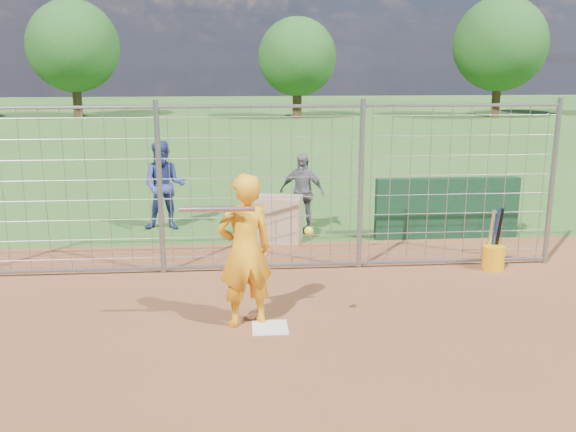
{
  "coord_description": "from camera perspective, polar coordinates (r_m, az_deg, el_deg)",
  "views": [
    {
      "loc": [
        -0.36,
        -7.39,
        3.16
      ],
      "look_at": [
        0.3,
        0.8,
        1.15
      ],
      "focal_mm": 40.0,
      "sensor_mm": 36.0,
      "label": 1
    }
  ],
  "objects": [
    {
      "name": "dugout_wall",
      "position": [
        11.9,
        13.93,
        0.68
      ],
      "size": [
        2.6,
        0.2,
        1.1
      ],
      "primitive_type": "cube",
      "color": "#11381E",
      "rests_on": "ground"
    },
    {
      "name": "equipment_bin",
      "position": [
        11.4,
        -0.86,
        -0.26
      ],
      "size": [
        0.91,
        0.72,
        0.8
      ],
      "primitive_type": "cube",
      "rotation": [
        0.0,
        0.0,
        -0.24
      ],
      "color": "tan",
      "rests_on": "ground"
    },
    {
      "name": "home_plate",
      "position": [
        7.85,
        -1.62,
        -9.9
      ],
      "size": [
        0.43,
        0.43,
        0.02
      ],
      "primitive_type": "cube",
      "color": "silver",
      "rests_on": "ground"
    },
    {
      "name": "bystander_a",
      "position": [
        12.29,
        -10.93,
        2.65
      ],
      "size": [
        0.86,
        0.69,
        1.69
      ],
      "primitive_type": "imported",
      "rotation": [
        0.0,
        0.0,
        -0.06
      ],
      "color": "navy",
      "rests_on": "ground"
    },
    {
      "name": "backstop_fence",
      "position": [
        9.58,
        -2.37,
        2.3
      ],
      "size": [
        9.08,
        0.08,
        2.6
      ],
      "color": "gray",
      "rests_on": "ground"
    },
    {
      "name": "bucket_with_bats",
      "position": [
        10.36,
        17.8,
        -3.26
      ],
      "size": [
        0.34,
        0.34,
        0.97
      ],
      "color": "orange",
      "rests_on": "ground"
    },
    {
      "name": "bystander_b",
      "position": [
        11.96,
        1.24,
        2.11
      ],
      "size": [
        0.95,
        0.71,
        1.49
      ],
      "primitive_type": "imported",
      "rotation": [
        0.0,
        0.0,
        -0.46
      ],
      "color": "slate",
      "rests_on": "ground"
    },
    {
      "name": "ground",
      "position": [
        8.04,
        -1.69,
        -9.39
      ],
      "size": [
        100.0,
        100.0,
        0.0
      ],
      "primitive_type": "plane",
      "color": "#2D591E",
      "rests_on": "ground"
    },
    {
      "name": "batter",
      "position": [
        7.67,
        -3.86,
        -3.11
      ],
      "size": [
        0.79,
        0.65,
        1.88
      ],
      "primitive_type": "imported",
      "rotation": [
        0.0,
        0.0,
        3.48
      ],
      "color": "#FAA015",
      "rests_on": "ground"
    },
    {
      "name": "tree_line",
      "position": [
        35.69,
        1.02,
        14.64
      ],
      "size": [
        44.66,
        6.72,
        6.48
      ],
      "color": "#3F2B19",
      "rests_on": "ground"
    },
    {
      "name": "equipment_in_play",
      "position": [
        7.27,
        -4.36,
        0.14
      ],
      "size": [
        1.5,
        0.34,
        0.3
      ],
      "color": "silver",
      "rests_on": "ground"
    }
  ]
}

